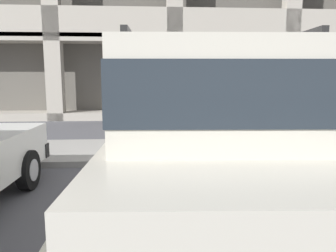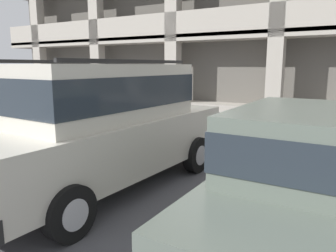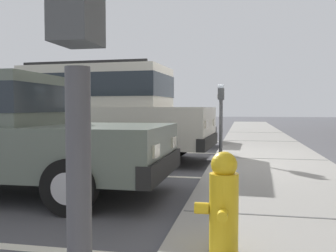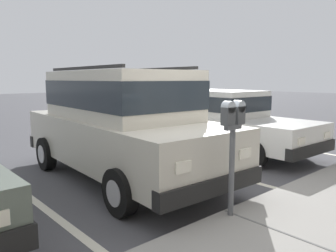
{
  "view_description": "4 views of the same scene",
  "coord_description": "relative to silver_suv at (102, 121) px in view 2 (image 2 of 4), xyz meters",
  "views": [
    {
      "loc": [
        -0.64,
        -5.83,
        1.69
      ],
      "look_at": [
        -0.3,
        -0.89,
        0.94
      ],
      "focal_mm": 35.0,
      "sensor_mm": 36.0,
      "label": 1
    },
    {
      "loc": [
        3.51,
        -6.08,
        1.96
      ],
      "look_at": [
        0.31,
        -0.74,
        0.8
      ],
      "focal_mm": 35.0,
      "sensor_mm": 36.0,
      "label": 2
    },
    {
      "loc": [
        7.53,
        0.77,
        1.12
      ],
      "look_at": [
        0.09,
        -0.72,
        0.75
      ],
      "focal_mm": 40.0,
      "sensor_mm": 36.0,
      "label": 3
    },
    {
      "loc": [
        3.27,
        2.78,
        1.84
      ],
      "look_at": [
        0.33,
        -0.53,
        1.19
      ],
      "focal_mm": 35.0,
      "sensor_mm": 36.0,
      "label": 4
    }
  ],
  "objects": [
    {
      "name": "ground_plane",
      "position": [
        0.02,
        2.23,
        -1.14
      ],
      "size": [
        80.0,
        80.0,
        0.1
      ],
      "color": "#4C4C51"
    },
    {
      "name": "sidewalk",
      "position": [
        0.02,
        3.53,
        -1.03
      ],
      "size": [
        40.0,
        2.2,
        0.12
      ],
      "color": "gray",
      "rests_on": "ground_plane"
    },
    {
      "name": "parking_stall_lines",
      "position": [
        1.65,
        0.83,
        -1.08
      ],
      "size": [
        13.16,
        4.8,
        0.01
      ],
      "color": "silver",
      "rests_on": "ground_plane"
    },
    {
      "name": "silver_suv",
      "position": [
        0.0,
        0.0,
        0.0
      ],
      "size": [
        2.19,
        4.87,
        2.03
      ],
      "rotation": [
        0.0,
        0.0,
        -0.05
      ],
      "color": "beige",
      "rests_on": "ground_plane"
    },
    {
      "name": "dark_hatchback",
      "position": [
        3.19,
        -0.22,
        -0.27
      ],
      "size": [
        1.85,
        4.48,
        1.54
      ],
      "rotation": [
        0.0,
        0.0,
        0.0
      ],
      "color": "#5B665B",
      "rests_on": "ground_plane"
    },
    {
      "name": "parking_meter_near",
      "position": [
        0.07,
        2.58,
        0.12
      ],
      "size": [
        0.35,
        0.12,
        1.45
      ],
      "color": "#595B60",
      "rests_on": "sidewalk"
    }
  ]
}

